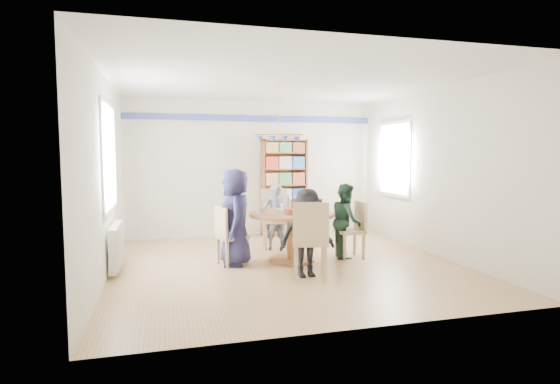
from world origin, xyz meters
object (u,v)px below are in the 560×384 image
object	(u,v)px
chair_near	(310,237)
person_near	(307,233)
person_left	(236,217)
chair_left	(227,233)
person_right	(346,220)
person_far	(275,217)
radiator	(116,246)
chair_far	(275,215)
bookshelf	(284,188)
chair_right	(354,227)
dining_table	(292,225)

from	to	relation	value
chair_near	person_near	world-z (taller)	person_near
chair_near	person_left	xyz separation A→B (m)	(-0.81, 1.03, 0.14)
chair_left	person_right	bearing A→B (deg)	0.82
person_right	person_far	xyz separation A→B (m)	(-0.95, 0.83, -0.02)
person_far	person_near	size ratio (longest dim) A/B	0.96
radiator	chair_far	xyz separation A→B (m)	(2.54, 0.92, 0.22)
chair_left	person_near	world-z (taller)	person_near
person_near	bookshelf	bearing A→B (deg)	78.11
person_right	chair_near	bearing A→B (deg)	153.52
person_right	person_left	bearing A→B (deg)	106.70
chair_right	person_near	bearing A→B (deg)	-141.98
bookshelf	radiator	bearing A→B (deg)	-145.92
bookshelf	person_near	bearing A→B (deg)	-99.67
radiator	person_right	distance (m)	3.46
person_right	person_far	bearing A→B (deg)	64.17
dining_table	person_far	xyz separation A→B (m)	(-0.04, 0.86, 0.01)
person_near	radiator	bearing A→B (deg)	156.04
chair_near	person_near	xyz separation A→B (m)	(0.01, 0.17, 0.02)
dining_table	chair_near	size ratio (longest dim) A/B	1.26
chair_near	person_left	size ratio (longest dim) A/B	0.73
person_far	person_left	bearing A→B (deg)	43.88
radiator	chair_far	size ratio (longest dim) A/B	0.97
dining_table	chair_near	xyz separation A→B (m)	(-0.06, -1.04, 0.01)
person_near	bookshelf	size ratio (longest dim) A/B	0.61
chair_left	person_far	bearing A→B (deg)	42.34
chair_right	person_right	bearing A→B (deg)	151.28
person_right	person_near	distance (m)	1.31
chair_left	chair_right	world-z (taller)	chair_right
bookshelf	person_left	bearing A→B (deg)	-121.60
person_left	bookshelf	distance (m)	2.57
radiator	chair_near	size ratio (longest dim) A/B	0.97
person_left	person_right	size ratio (longest dim) A/B	1.21
person_right	chair_left	bearing A→B (deg)	106.29
radiator	dining_table	size ratio (longest dim) A/B	0.77
chair_near	bookshelf	bearing A→B (deg)	80.67
person_right	person_far	world-z (taller)	person_right
person_left	person_far	bearing A→B (deg)	141.57
radiator	chair_near	bearing A→B (deg)	-25.13
person_left	person_right	world-z (taller)	person_left
chair_far	person_near	distance (m)	1.92
radiator	chair_near	world-z (taller)	chair_near
radiator	person_right	world-z (taller)	person_right
dining_table	person_right	world-z (taller)	person_right
chair_right	radiator	bearing A→B (deg)	177.40
chair_left	person_left	size ratio (longest dim) A/B	0.61
radiator	bookshelf	xyz separation A→B (m)	(3.02, 2.04, 0.60)
chair_near	person_left	distance (m)	1.32
chair_near	bookshelf	world-z (taller)	bookshelf
chair_left	chair_right	distance (m)	2.01
dining_table	chair_far	xyz separation A→B (m)	(-0.00, 1.05, 0.01)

